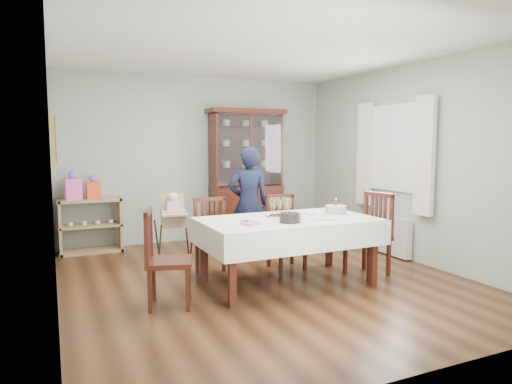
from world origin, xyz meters
TOP-DOWN VIEW (x-y plane):
  - floor at (0.00, 0.00)m, footprint 5.00×5.00m
  - room_shell at (0.00, 0.53)m, footprint 5.00×5.00m
  - dining_table at (0.19, -0.28)m, footprint 2.01×1.17m
  - china_cabinet at (0.75, 2.26)m, footprint 1.30×0.48m
  - sideboard at (-1.75, 2.28)m, footprint 0.90×0.38m
  - picture_frame at (-2.22, 0.80)m, footprint 0.04×0.48m
  - window at (2.22, 0.30)m, footprint 0.04×1.02m
  - curtain_left at (2.16, -0.32)m, footprint 0.07×0.30m
  - curtain_right at (2.16, 0.92)m, footprint 0.07×0.30m
  - radiator at (2.16, 0.30)m, footprint 0.10×0.80m
  - chair_far_left at (-0.49, 0.34)m, footprint 0.43×0.43m
  - chair_far_right at (0.48, 0.31)m, footprint 0.42×0.42m
  - chair_end_left at (-1.24, -0.42)m, footprint 0.55×0.55m
  - chair_end_right at (1.26, -0.37)m, footprint 0.54×0.54m
  - woman at (0.21, 0.92)m, footprint 0.65×0.51m
  - high_chair at (-0.79, 1.12)m, footprint 0.48×0.48m
  - champagne_tray at (0.16, -0.13)m, footprint 0.36×0.36m
  - birthday_cake at (0.85, -0.26)m, footprint 0.29×0.29m
  - plate_stack_dark at (0.08, -0.51)m, footprint 0.23×0.23m
  - plate_stack_white at (0.26, -0.54)m, footprint 0.24×0.24m
  - napkin_stack at (-0.36, -0.46)m, footprint 0.20×0.20m
  - cutlery at (-0.36, -0.32)m, footprint 0.18×0.21m
  - cake_knife at (0.51, -0.55)m, footprint 0.27×0.14m
  - gift_bag_pink at (-1.97, 2.26)m, footprint 0.25×0.18m
  - gift_bag_orange at (-1.69, 2.26)m, footprint 0.20×0.15m

SIDE VIEW (x-z plane):
  - floor at x=0.00m, z-range 0.00..0.00m
  - chair_far_right at x=0.48m, z-range -0.19..0.75m
  - chair_far_left at x=-0.49m, z-range -0.19..0.76m
  - chair_end_left at x=-1.24m, z-range -0.20..0.77m
  - chair_end_right at x=1.26m, z-range -0.20..0.80m
  - radiator at x=2.16m, z-range 0.02..0.57m
  - high_chair at x=-0.79m, z-range -0.11..0.86m
  - dining_table at x=0.19m, z-range 0.00..0.76m
  - sideboard at x=-1.75m, z-range 0.00..0.80m
  - cake_knife at x=0.51m, z-range 0.76..0.77m
  - cutlery at x=-0.36m, z-range 0.76..0.77m
  - napkin_stack at x=-0.36m, z-range 0.76..0.78m
  - woman at x=0.21m, z-range 0.00..1.57m
  - plate_stack_white at x=0.26m, z-range 0.76..0.85m
  - plate_stack_dark at x=0.08m, z-range 0.76..0.86m
  - birthday_cake at x=0.85m, z-range 0.71..0.91m
  - champagne_tray at x=0.16m, z-range 0.72..0.94m
  - gift_bag_orange at x=-1.69m, z-range 0.78..1.14m
  - gift_bag_pink at x=-1.97m, z-range 0.78..1.20m
  - china_cabinet at x=0.75m, z-range 0.04..2.21m
  - curtain_left at x=2.16m, z-range 0.67..2.23m
  - curtain_right at x=2.16m, z-range 0.67..2.23m
  - window at x=2.22m, z-range 0.94..2.16m
  - picture_frame at x=-2.22m, z-range 1.36..1.94m
  - room_shell at x=0.00m, z-range -0.80..4.20m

